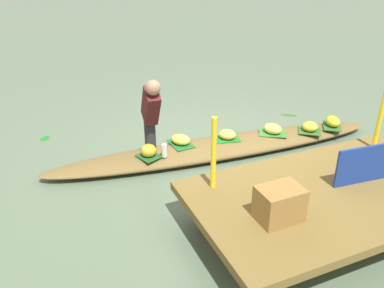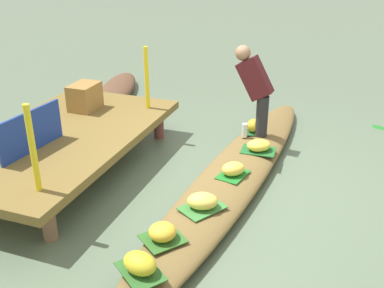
# 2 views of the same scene
# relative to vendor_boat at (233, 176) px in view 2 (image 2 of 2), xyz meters

# --- Properties ---
(canal_water) EXTENTS (40.00, 40.00, 0.00)m
(canal_water) POSITION_rel_vendor_boat_xyz_m (0.00, 0.00, -0.10)
(canal_water) COLOR #586C54
(canal_water) RESTS_ON ground
(dock_platform) EXTENTS (3.20, 1.80, 0.47)m
(dock_platform) POSITION_rel_vendor_boat_xyz_m (-0.36, 2.08, 0.31)
(dock_platform) COLOR brown
(dock_platform) RESTS_ON ground
(vendor_boat) EXTENTS (5.34, 1.14, 0.20)m
(vendor_boat) POSITION_rel_vendor_boat_xyz_m (0.00, 0.00, 0.00)
(vendor_boat) COLOR brown
(vendor_boat) RESTS_ON ground
(moored_boat) EXTENTS (2.05, 1.12, 0.24)m
(moored_boat) POSITION_rel_vendor_boat_xyz_m (2.42, 2.84, 0.02)
(moored_boat) COLOR brown
(moored_boat) RESTS_ON ground
(leaf_mat_0) EXTENTS (0.48, 0.50, 0.01)m
(leaf_mat_0) POSITION_rel_vendor_boat_xyz_m (-1.98, 0.23, 0.10)
(leaf_mat_0) COLOR #2D6126
(leaf_mat_0) RESTS_ON vendor_boat
(banana_bunch_0) EXTENTS (0.30, 0.35, 0.17)m
(banana_bunch_0) POSITION_rel_vendor_boat_xyz_m (-1.98, 0.23, 0.19)
(banana_bunch_0) COLOR gold
(banana_bunch_0) RESTS_ON vendor_boat
(leaf_mat_1) EXTENTS (0.36, 0.38, 0.01)m
(leaf_mat_1) POSITION_rel_vendor_boat_xyz_m (1.13, 0.02, 0.10)
(leaf_mat_1) COLOR #1E5327
(leaf_mat_1) RESTS_ON vendor_boat
(banana_bunch_1) EXTENTS (0.30, 0.29, 0.19)m
(banana_bunch_1) POSITION_rel_vendor_boat_xyz_m (1.13, 0.02, 0.20)
(banana_bunch_1) COLOR gold
(banana_bunch_1) RESTS_ON vendor_boat
(leaf_mat_2) EXTENTS (0.52, 0.48, 0.01)m
(leaf_mat_2) POSITION_rel_vendor_boat_xyz_m (-0.92, 0.07, 0.10)
(leaf_mat_2) COLOR #397B36
(leaf_mat_2) RESTS_ON vendor_boat
(banana_bunch_2) EXTENTS (0.32, 0.36, 0.16)m
(banana_bunch_2) POSITION_rel_vendor_boat_xyz_m (-0.92, 0.07, 0.18)
(banana_bunch_2) COLOR #EBD656
(banana_bunch_2) RESTS_ON vendor_boat
(leaf_mat_3) EXTENTS (0.32, 0.44, 0.01)m
(leaf_mat_3) POSITION_rel_vendor_boat_xyz_m (0.56, -0.17, 0.10)
(leaf_mat_3) COLOR #20602A
(leaf_mat_3) RESTS_ON vendor_boat
(banana_bunch_3) EXTENTS (0.35, 0.38, 0.14)m
(banana_bunch_3) POSITION_rel_vendor_boat_xyz_m (0.56, -0.17, 0.18)
(banana_bunch_3) COLOR #F3E048
(banana_bunch_3) RESTS_ON vendor_boat
(leaf_mat_4) EXTENTS (0.48, 0.47, 0.01)m
(leaf_mat_4) POSITION_rel_vendor_boat_xyz_m (-1.52, 0.23, 0.10)
(leaf_mat_4) COLOR #2E6323
(leaf_mat_4) RESTS_ON vendor_boat
(banana_bunch_4) EXTENTS (0.34, 0.34, 0.15)m
(banana_bunch_4) POSITION_rel_vendor_boat_xyz_m (-1.52, 0.23, 0.18)
(banana_bunch_4) COLOR gold
(banana_bunch_4) RESTS_ON vendor_boat
(leaf_mat_5) EXTENTS (0.42, 0.34, 0.01)m
(leaf_mat_5) POSITION_rel_vendor_boat_xyz_m (-0.16, -0.04, 0.10)
(leaf_mat_5) COLOR #1D7425
(leaf_mat_5) RESTS_ON vendor_boat
(banana_bunch_5) EXTENTS (0.34, 0.34, 0.15)m
(banana_bunch_5) POSITION_rel_vendor_boat_xyz_m (-0.16, -0.04, 0.18)
(banana_bunch_5) COLOR #F7D04D
(banana_bunch_5) RESTS_ON vendor_boat
(vendor_person) EXTENTS (0.22, 0.53, 1.19)m
(vendor_person) POSITION_rel_vendor_boat_xyz_m (1.07, 0.03, 0.78)
(vendor_person) COLOR #28282D
(vendor_person) RESTS_ON vendor_boat
(water_bottle) EXTENTS (0.08, 0.08, 0.19)m
(water_bottle) POSITION_rel_vendor_boat_xyz_m (0.93, 0.11, 0.19)
(water_bottle) COLOR silver
(water_bottle) RESTS_ON vendor_boat
(market_banner) EXTENTS (0.93, 0.12, 0.46)m
(market_banner) POSITION_rel_vendor_boat_xyz_m (-0.86, 2.08, 0.60)
(market_banner) COLOR navy
(market_banner) RESTS_ON dock_platform
(railing_post_west) EXTENTS (0.06, 0.06, 0.85)m
(railing_post_west) POSITION_rel_vendor_boat_xyz_m (-1.56, 1.48, 0.80)
(railing_post_west) COLOR yellow
(railing_post_west) RESTS_ON dock_platform
(railing_post_east) EXTENTS (0.06, 0.06, 0.85)m
(railing_post_east) POSITION_rel_vendor_boat_xyz_m (0.84, 1.48, 0.80)
(railing_post_east) COLOR yellow
(railing_post_east) RESTS_ON dock_platform
(produce_crate) EXTENTS (0.44, 0.32, 0.35)m
(produce_crate) POSITION_rel_vendor_boat_xyz_m (0.50, 2.26, 0.55)
(produce_crate) COLOR olive
(produce_crate) RESTS_ON dock_platform
(drifting_plant_0) EXTENTS (0.23, 0.26, 0.01)m
(drifting_plant_0) POSITION_rel_vendor_boat_xyz_m (2.42, -1.62, -0.10)
(drifting_plant_0) COLOR #207325
(drifting_plant_0) RESTS_ON ground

